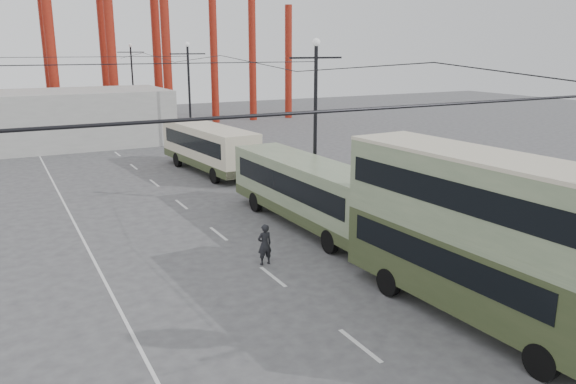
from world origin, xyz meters
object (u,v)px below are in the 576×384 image
single_decker_cream (209,146)px  double_decker_bus (481,230)px  pedestrian (265,244)px  single_decker_green (307,190)px

single_decker_cream → double_decker_bus: bearing=-95.5°
pedestrian → single_decker_green: bearing=-138.9°
single_decker_cream → pedestrian: 18.71m
double_decker_bus → single_decker_cream: 25.94m
pedestrian → single_decker_cream: bearing=-104.1°
single_decker_cream → pedestrian: bearing=-108.1°
double_decker_bus → single_decker_cream: double_decker_bus is taller
single_decker_green → pedestrian: (-4.25, -3.86, -1.00)m
single_decker_green → single_decker_cream: bearing=88.9°
double_decker_bus → pedestrian: 9.00m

